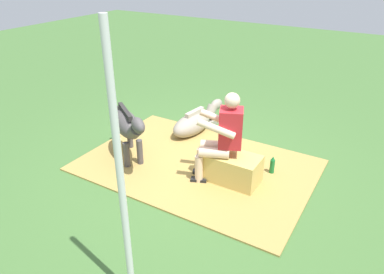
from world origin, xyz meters
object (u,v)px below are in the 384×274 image
object	(u,v)px
person_seated	(222,135)
soda_bottle	(272,165)
hay_bale	(232,169)
pony_lying	(195,122)
tent_pole_left	(121,183)
pony_standing	(128,126)

from	to	relation	value
person_seated	soda_bottle	size ratio (longest dim) A/B	4.49
hay_bale	person_seated	distance (m)	0.52
hay_bale	pony_lying	world-z (taller)	pony_lying
tent_pole_left	soda_bottle	bearing A→B (deg)	-98.35
soda_bottle	pony_lying	bearing A→B (deg)	-20.59
hay_bale	pony_lying	size ratio (longest dim) A/B	0.55
pony_standing	tent_pole_left	distance (m)	2.59
pony_lying	hay_bale	bearing A→B (deg)	138.32
hay_bale	soda_bottle	world-z (taller)	hay_bale
tent_pole_left	pony_lying	bearing A→B (deg)	-69.09
pony_lying	soda_bottle	size ratio (longest dim) A/B	4.70
hay_bale	person_seated	bearing A→B (deg)	15.82
person_seated	pony_lying	size ratio (longest dim) A/B	0.96
hay_bale	tent_pole_left	size ratio (longest dim) A/B	0.30
person_seated	tent_pole_left	xyz separation A→B (m)	(-0.18, 2.13, 0.55)
pony_standing	tent_pole_left	world-z (taller)	tent_pole_left
pony_lying	tent_pole_left	bearing A→B (deg)	110.91
hay_bale	pony_lying	xyz separation A→B (m)	(1.22, -1.09, -0.02)
hay_bale	person_seated	size ratio (longest dim) A/B	0.58
pony_standing	soda_bottle	distance (m)	2.17
person_seated	tent_pole_left	distance (m)	2.21
person_seated	pony_lying	xyz separation A→B (m)	(1.07, -1.13, -0.51)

